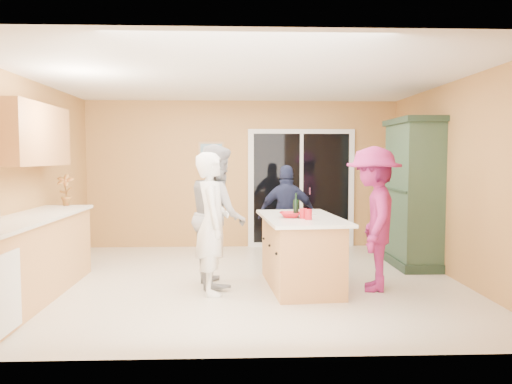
{
  "coord_description": "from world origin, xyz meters",
  "views": [
    {
      "loc": [
        -0.1,
        -6.39,
        1.6
      ],
      "look_at": [
        0.15,
        0.1,
        1.15
      ],
      "focal_mm": 35.0,
      "sensor_mm": 36.0,
      "label": 1
    }
  ],
  "objects_px": {
    "woman_grey": "(217,215)",
    "woman_navy": "(287,215)",
    "green_hutch": "(414,195)",
    "woman_white": "(212,223)",
    "kitchen_island": "(301,254)",
    "woman_magenta": "(373,219)"
  },
  "relations": [
    {
      "from": "woman_grey",
      "to": "woman_navy",
      "type": "xyz_separation_m",
      "value": [
        0.99,
        1.1,
        -0.14
      ]
    },
    {
      "from": "green_hutch",
      "to": "woman_navy",
      "type": "height_order",
      "value": "green_hutch"
    },
    {
      "from": "woman_grey",
      "to": "woman_white",
      "type": "bearing_deg",
      "value": 162.85
    },
    {
      "from": "kitchen_island",
      "to": "green_hutch",
      "type": "distance_m",
      "value": 2.22
    },
    {
      "from": "kitchen_island",
      "to": "woman_navy",
      "type": "bearing_deg",
      "value": 87.0
    },
    {
      "from": "woman_magenta",
      "to": "woman_navy",
      "type": "bearing_deg",
      "value": -134.28
    },
    {
      "from": "woman_white",
      "to": "woman_navy",
      "type": "bearing_deg",
      "value": -39.19
    },
    {
      "from": "woman_white",
      "to": "kitchen_island",
      "type": "bearing_deg",
      "value": -81.59
    },
    {
      "from": "woman_magenta",
      "to": "green_hutch",
      "type": "bearing_deg",
      "value": 157.56
    },
    {
      "from": "woman_navy",
      "to": "woman_magenta",
      "type": "distance_m",
      "value": 1.7
    },
    {
      "from": "kitchen_island",
      "to": "green_hutch",
      "type": "bearing_deg",
      "value": 27.28
    },
    {
      "from": "green_hutch",
      "to": "kitchen_island",
      "type": "bearing_deg",
      "value": -148.01
    },
    {
      "from": "woman_white",
      "to": "woman_magenta",
      "type": "xyz_separation_m",
      "value": [
        1.93,
        0.1,
        0.04
      ]
    },
    {
      "from": "woman_grey",
      "to": "woman_navy",
      "type": "height_order",
      "value": "woman_grey"
    },
    {
      "from": "kitchen_island",
      "to": "green_hutch",
      "type": "height_order",
      "value": "green_hutch"
    },
    {
      "from": "kitchen_island",
      "to": "woman_white",
      "type": "distance_m",
      "value": 1.18
    },
    {
      "from": "kitchen_island",
      "to": "woman_navy",
      "type": "distance_m",
      "value": 1.32
    },
    {
      "from": "woman_grey",
      "to": "woman_magenta",
      "type": "bearing_deg",
      "value": -111.47
    },
    {
      "from": "woman_white",
      "to": "woman_magenta",
      "type": "height_order",
      "value": "woman_magenta"
    },
    {
      "from": "green_hutch",
      "to": "woman_white",
      "type": "height_order",
      "value": "green_hutch"
    },
    {
      "from": "kitchen_island",
      "to": "woman_magenta",
      "type": "height_order",
      "value": "woman_magenta"
    },
    {
      "from": "kitchen_island",
      "to": "green_hutch",
      "type": "relative_size",
      "value": 0.8
    }
  ]
}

